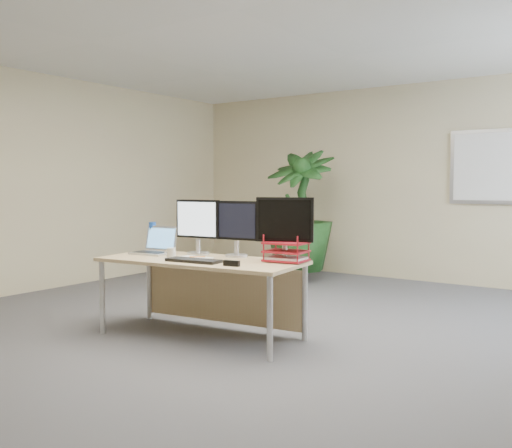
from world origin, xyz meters
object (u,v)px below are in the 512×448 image
Objects in this scene: floor_plant at (300,226)px; monitor_left at (198,223)px; desk at (207,274)px; laptop at (155,247)px; monitor_right at (236,225)px.

monitor_left is (0.56, -2.77, 0.22)m from floor_plant.
desk is at bearing -74.98° from floor_plant.
desk is 3.67× the size of monitor_left.
monitor_left is 0.48m from laptop.
desk is 4.83× the size of laptop.
monitor_left is at bearing 148.72° from desk.
floor_plant is at bearing 101.41° from monitor_left.
monitor_left is at bearing 22.95° from laptop.
monitor_right is 0.84m from laptop.
floor_plant is 2.98× the size of monitor_left.
floor_plant is (-0.78, 2.90, 0.21)m from desk.
desk is 0.50m from monitor_right.
monitor_right is (0.39, 0.07, -0.00)m from monitor_left.
desk is 3.71× the size of monitor_right.
floor_plant is 2.94m from laptop.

